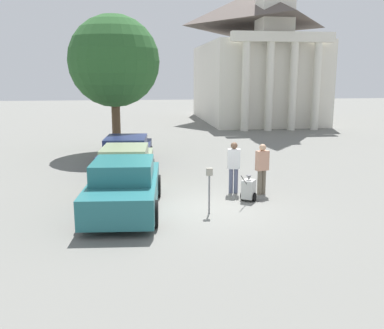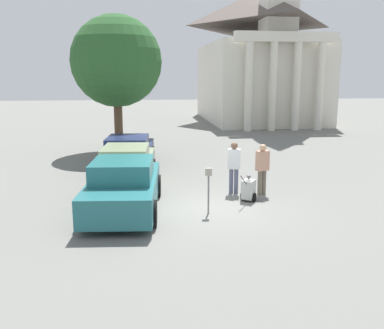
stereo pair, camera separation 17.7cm
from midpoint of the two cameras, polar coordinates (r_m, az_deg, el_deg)
name	(u,v)px [view 2 (the right image)]	position (r m, az deg, el deg)	size (l,w,h in m)	color
ground_plane	(204,209)	(13.02, 2.01, -5.89)	(120.00, 120.00, 0.00)	slate
parked_car_teal	(124,187)	(12.80, -8.70, -2.97)	(2.37, 4.88, 1.56)	#23666B
parked_car_sage	(126,167)	(15.71, -8.41, -0.33)	(2.25, 5.06, 1.46)	gray
parked_car_navy	(128,153)	(18.74, -8.22, 1.53)	(2.39, 5.35, 1.39)	#19234C
parking_meter	(209,182)	(12.32, 2.63, -2.36)	(0.18, 0.09, 1.35)	slate
person_worker	(234,164)	(14.53, 5.97, 0.02)	(0.45, 0.30, 1.76)	#515670
person_supervisor	(262,166)	(14.48, 9.71, -0.21)	(0.46, 0.33, 1.73)	#665B4C
equipment_cart	(248,189)	(13.82, 7.90, -3.28)	(0.71, 0.93, 1.00)	#B2B2AD
church	(260,52)	(38.62, 9.14, 14.63)	(9.05, 14.49, 21.93)	silver
shade_tree	(116,61)	(22.64, -9.83, 13.38)	(4.63, 4.63, 6.99)	brown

